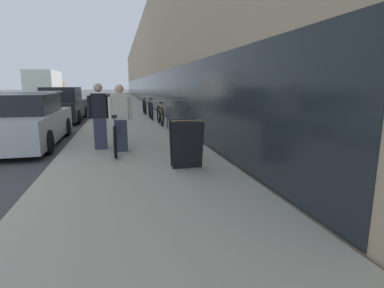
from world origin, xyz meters
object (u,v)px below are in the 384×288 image
person_bystander (100,116)px  cruiser_bike_farthest (144,107)px  sandwich_board_sign (186,144)px  vintage_roadster_curbside (63,106)px  person_rider (120,118)px  bike_rack_hoop (168,115)px  cruiser_bike_nearest (160,115)px  parked_sedan_curbside (28,122)px  tandem_bicycle (116,133)px  cruiser_bike_middle (151,110)px  moving_truck (46,87)px

person_bystander → cruiser_bike_farthest: (1.76, 8.63, -0.40)m
person_bystander → sandwich_board_sign: size_ratio=1.75×
person_bystander → vintage_roadster_curbside: (-2.14, 7.78, -0.22)m
person_rider → cruiser_bike_farthest: person_rider is taller
bike_rack_hoop → cruiser_bike_farthest: size_ratio=0.46×
cruiser_bike_nearest → parked_sedan_curbside: parked_sedan_curbside is taller
person_bystander → bike_rack_hoop: person_bystander is taller
vintage_roadster_curbside → tandem_bicycle: bearing=-72.2°
cruiser_bike_middle → moving_truck: bearing=115.1°
tandem_bicycle → cruiser_bike_nearest: (1.65, 4.15, 0.01)m
cruiser_bike_farthest → bike_rack_hoop: bearing=-86.6°
cruiser_bike_middle → parked_sedan_curbside: 5.96m
bike_rack_hoop → sandwich_board_sign: sandwich_board_sign is taller
person_bystander → cruiser_bike_farthest: bearing=78.5°
cruiser_bike_farthest → sandwich_board_sign: (-0.10, -10.73, 0.06)m
person_rider → cruiser_bike_nearest: bearing=71.5°
moving_truck → sandwich_board_sign: bearing=-72.9°
person_rider → moving_truck: 24.70m
person_rider → cruiser_bike_middle: size_ratio=0.88×
cruiser_bike_farthest → parked_sedan_curbside: parked_sedan_curbside is taller
moving_truck → bike_rack_hoop: bearing=-68.2°
person_rider → cruiser_bike_nearest: size_ratio=0.91×
cruiser_bike_middle → vintage_roadster_curbside: bearing=159.2°
cruiser_bike_farthest → moving_truck: moving_truck is taller
cruiser_bike_middle → sandwich_board_sign: 8.37m
person_rider → sandwich_board_sign: size_ratio=1.72×
person_rider → parked_sedan_curbside: size_ratio=0.33×
person_rider → parked_sedan_curbside: person_rider is taller
bike_rack_hoop → cruiser_bike_middle: bearing=94.2°
cruiser_bike_nearest → cruiser_bike_farthest: bearing=93.1°
person_bystander → sandwich_board_sign: 2.70m
sandwich_board_sign → person_bystander: bearing=128.4°
person_bystander → moving_truck: size_ratio=0.23×
parked_sedan_curbside → vintage_roadster_curbside: size_ratio=0.99×
cruiser_bike_nearest → vintage_roadster_curbside: bearing=138.7°
cruiser_bike_nearest → parked_sedan_curbside: (-4.05, -2.39, 0.13)m
tandem_bicycle → cruiser_bike_farthest: (1.40, 8.64, 0.01)m
cruiser_bike_middle → cruiser_bike_farthest: (-0.09, 2.36, -0.02)m
bike_rack_hoop → vintage_roadster_curbside: size_ratio=0.18×
person_rider → cruiser_bike_nearest: person_rider is taller
person_rider → cruiser_bike_middle: 6.79m
tandem_bicycle → cruiser_bike_nearest: 4.47m
parked_sedan_curbside → sandwich_board_sign: bearing=-46.0°
person_bystander → cruiser_bike_middle: bearing=73.6°
person_bystander → parked_sedan_curbside: person_bystander is taller
person_bystander → vintage_roadster_curbside: size_ratio=0.34×
sandwich_board_sign → vintage_roadster_curbside: (-3.80, 9.88, 0.12)m
cruiser_bike_middle → person_rider: bearing=-101.6°
person_rider → moving_truck: size_ratio=0.23×
person_rider → vintage_roadster_curbside: bearing=107.8°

